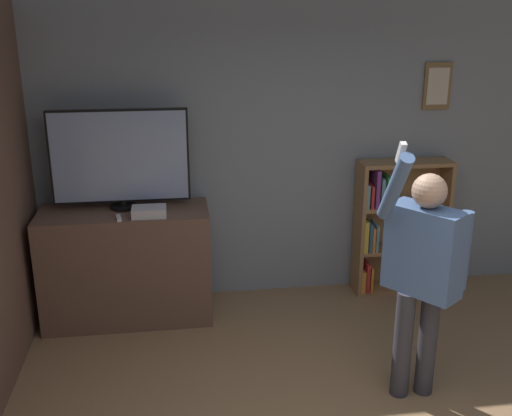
% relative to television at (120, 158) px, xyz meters
% --- Properties ---
extents(wall_back, '(6.36, 0.09, 2.70)m').
position_rel_television_xyz_m(wall_back, '(1.40, 0.33, -0.08)').
color(wall_back, gray).
rests_on(wall_back, ground_plane).
extents(tv_ledge, '(1.43, 0.60, 0.99)m').
position_rel_television_xyz_m(tv_ledge, '(0.00, -0.07, -0.93)').
color(tv_ledge, brown).
rests_on(tv_ledge, ground_plane).
extents(television, '(1.14, 0.22, 0.85)m').
position_rel_television_xyz_m(television, '(0.00, 0.00, 0.00)').
color(television, black).
rests_on(television, tv_ledge).
extents(game_console, '(0.28, 0.19, 0.08)m').
position_rel_television_xyz_m(game_console, '(0.22, -0.24, -0.40)').
color(game_console, silver).
rests_on(game_console, tv_ledge).
extents(remote_loose, '(0.06, 0.14, 0.02)m').
position_rel_television_xyz_m(remote_loose, '(-0.02, -0.28, -0.43)').
color(remote_loose, white).
rests_on(remote_loose, tv_ledge).
extents(bookshelf, '(0.86, 0.28, 1.28)m').
position_rel_television_xyz_m(bookshelf, '(2.48, 0.15, -0.78)').
color(bookshelf, '#997047').
rests_on(bookshelf, ground_plane).
extents(person, '(0.64, 0.57, 1.87)m').
position_rel_television_xyz_m(person, '(2.05, -1.50, -0.44)').
color(person, '#383842').
rests_on(person, ground_plane).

